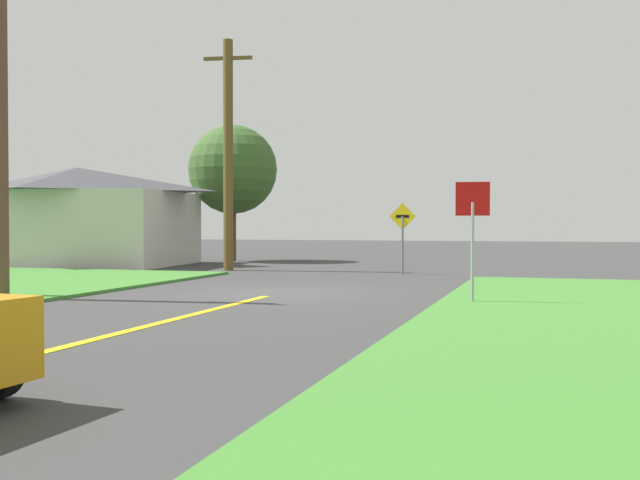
% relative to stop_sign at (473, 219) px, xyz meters
% --- Properties ---
extents(ground_plane, '(120.00, 120.00, 0.00)m').
position_rel_stop_sign_xyz_m(ground_plane, '(-4.77, 1.42, -1.79)').
color(ground_plane, '#3A3A3A').
extents(lane_stripe_center, '(0.20, 14.00, 0.01)m').
position_rel_stop_sign_xyz_m(lane_stripe_center, '(-4.77, -6.58, -1.78)').
color(lane_stripe_center, yellow).
rests_on(lane_stripe_center, ground).
extents(stop_sign, '(0.70, 0.10, 2.56)m').
position_rel_stop_sign_xyz_m(stop_sign, '(0.00, 0.00, 0.00)').
color(stop_sign, '#9EA0A8').
rests_on(stop_sign, ground).
extents(utility_pole_near, '(1.80, 0.30, 7.96)m').
position_rel_stop_sign_xyz_m(utility_pole_near, '(-10.31, -1.76, 2.31)').
color(utility_pole_near, brown).
rests_on(utility_pole_near, ground).
extents(utility_pole_mid, '(1.80, 0.40, 8.39)m').
position_rel_stop_sign_xyz_m(utility_pole_mid, '(-9.70, 9.33, 2.49)').
color(utility_pole_mid, brown).
rests_on(utility_pole_mid, ground).
extents(direction_sign, '(0.91, 0.08, 2.40)m').
position_rel_stop_sign_xyz_m(direction_sign, '(-3.20, 8.99, -0.30)').
color(direction_sign, slate).
rests_on(direction_sign, ground).
extents(oak_tree_left, '(4.05, 4.05, 6.22)m').
position_rel_stop_sign_xyz_m(oak_tree_left, '(-12.35, 15.77, 2.39)').
color(oak_tree_left, brown).
rests_on(oak_tree_left, ground).
extents(barn, '(9.24, 7.18, 4.05)m').
position_rel_stop_sign_xyz_m(barn, '(-17.27, 10.99, 0.24)').
color(barn, beige).
rests_on(barn, ground).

